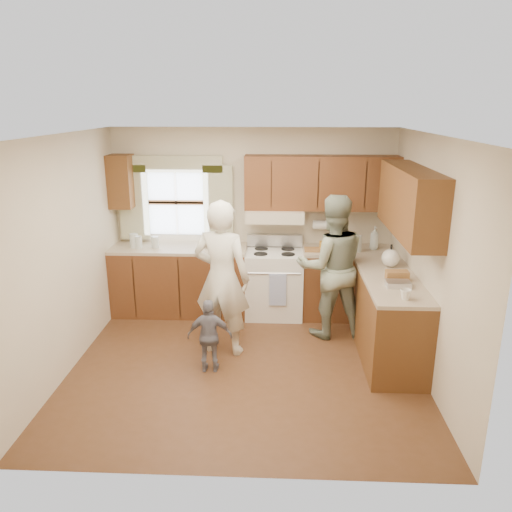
{
  "coord_description": "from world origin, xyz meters",
  "views": [
    {
      "loc": [
        0.34,
        -4.95,
        2.79
      ],
      "look_at": [
        0.1,
        0.4,
        1.15
      ],
      "focal_mm": 35.0,
      "sensor_mm": 36.0,
      "label": 1
    }
  ],
  "objects_px": {
    "woman_right": "(331,267)",
    "child": "(210,336)",
    "woman_left": "(222,279)",
    "stove": "(274,282)"
  },
  "relations": [
    {
      "from": "woman_left",
      "to": "child",
      "type": "height_order",
      "value": "woman_left"
    },
    {
      "from": "stove",
      "to": "woman_left",
      "type": "relative_size",
      "value": 0.59
    },
    {
      "from": "woman_right",
      "to": "child",
      "type": "height_order",
      "value": "woman_right"
    },
    {
      "from": "stove",
      "to": "child",
      "type": "bearing_deg",
      "value": -113.14
    },
    {
      "from": "woman_right",
      "to": "woman_left",
      "type": "bearing_deg",
      "value": 14.74
    },
    {
      "from": "woman_right",
      "to": "child",
      "type": "relative_size",
      "value": 2.16
    },
    {
      "from": "stove",
      "to": "woman_right",
      "type": "bearing_deg",
      "value": -39.9
    },
    {
      "from": "child",
      "to": "woman_right",
      "type": "bearing_deg",
      "value": -145.29
    },
    {
      "from": "stove",
      "to": "woman_right",
      "type": "xyz_separation_m",
      "value": [
        0.7,
        -0.59,
        0.42
      ]
    },
    {
      "from": "woman_left",
      "to": "woman_right",
      "type": "height_order",
      "value": "woman_left"
    }
  ]
}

